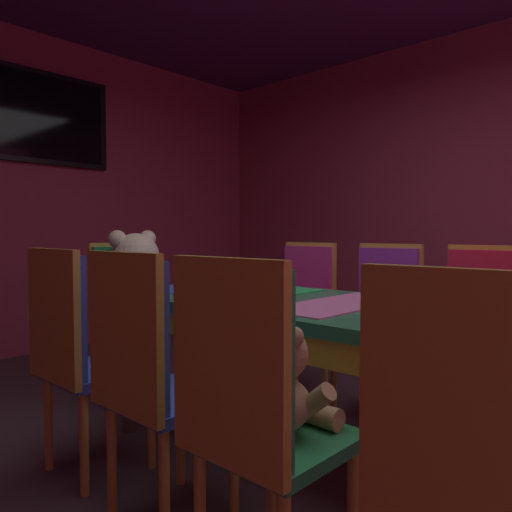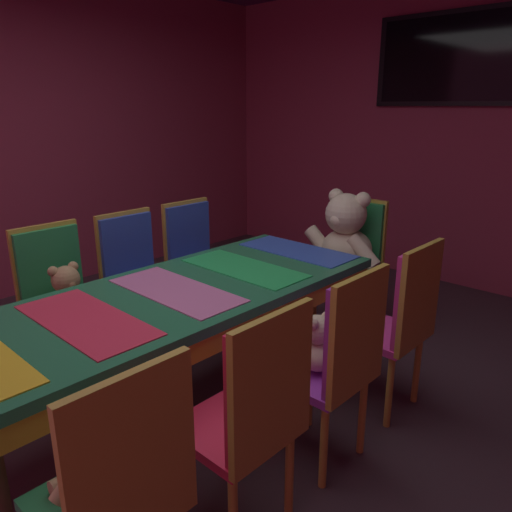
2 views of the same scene
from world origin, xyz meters
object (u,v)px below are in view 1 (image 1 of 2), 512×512
object	(u,v)px
chair_left_1	(248,398)
chair_left_3	(72,340)
wall_tv	(32,116)
teddy_left_0	(500,455)
teddy_right_2	(371,315)
chair_right_3	(303,300)
chair_left_2	(144,362)
chair_right_2	(383,309)
banquet_table	(341,324)
chair_left_0	(477,468)
chair_right_1	(481,320)
king_teddy_bear	(137,284)
teddy_left_1	(282,386)
throne_chair	(123,300)

from	to	relation	value
chair_left_1	chair_left_3	world-z (taller)	same
wall_tv	teddy_left_0	bearing A→B (deg)	-99.86
teddy_right_2	chair_right_3	bearing A→B (deg)	-103.11
chair_left_2	chair_right_2	distance (m)	1.67
banquet_table	chair_left_2	world-z (taller)	chair_left_2
teddy_right_2	wall_tv	xyz separation A→B (m)	(-0.71, 2.85, 1.47)
banquet_table	chair_left_3	xyz separation A→B (m)	(-0.82, 0.80, -0.06)
chair_left_0	teddy_left_0	bearing A→B (deg)	-0.00
chair_left_0	teddy_right_2	bearing A→B (deg)	35.67
chair_left_1	chair_right_2	distance (m)	1.77
chair_left_2	teddy_right_2	size ratio (longest dim) A/B	3.29
chair_left_1	chair_right_1	distance (m)	1.69
king_teddy_bear	wall_tv	distance (m)	2.05
teddy_left_0	teddy_right_2	size ratio (longest dim) A/B	0.95
teddy_right_2	wall_tv	distance (m)	3.29
teddy_left_1	teddy_right_2	bearing A→B (deg)	19.75
banquet_table	wall_tv	distance (m)	3.41
chair_right_1	king_teddy_bear	xyz separation A→B (m)	(-0.85, 1.86, 0.12)
chair_left_2	chair_right_3	distance (m)	1.76
chair_left_3	teddy_right_2	size ratio (longest dim) A/B	3.29
chair_left_0	teddy_right_2	distance (m)	1.89
chair_left_1	teddy_left_1	size ratio (longest dim) A/B	2.86
chair_right_2	chair_left_2	bearing A→B (deg)	-0.66
chair_left_1	chair_left_2	size ratio (longest dim) A/B	1.00
chair_right_2	throne_chair	distance (m)	1.70
chair_left_3	chair_right_3	world-z (taller)	same
wall_tv	chair_left_0	bearing A→B (deg)	-101.85
teddy_left_1	chair_right_1	xyz separation A→B (m)	(1.55, -0.05, -0.00)
banquet_table	chair_right_3	world-z (taller)	chair_right_3
banquet_table	teddy_right_2	size ratio (longest dim) A/B	7.87
chair_right_1	chair_right_3	distance (m)	1.15
teddy_left_0	chair_right_2	size ratio (longest dim) A/B	0.29
chair_right_2	teddy_right_2	distance (m)	0.14
king_teddy_bear	wall_tv	world-z (taller)	wall_tv
throne_chair	wall_tv	size ratio (longest dim) A/B	0.72
wall_tv	chair_left_2	bearing A→B (deg)	-106.15
chair_left_3	chair_right_2	world-z (taller)	same
teddy_right_2	throne_chair	size ratio (longest dim) A/B	0.30
chair_left_2	wall_tv	distance (m)	3.29
chair_right_1	chair_right_3	world-z (taller)	same
chair_left_3	wall_tv	bearing A→B (deg)	70.40
teddy_left_1	throne_chair	size ratio (longest dim) A/B	0.35
chair_left_1	teddy_left_0	bearing A→B (deg)	-75.46
teddy_left_0	teddy_left_1	bearing A→B (deg)	90.86
teddy_right_2	throne_chair	world-z (taller)	throne_chair
teddy_left_1	throne_chair	bearing A→B (deg)	70.54
wall_tv	throne_chair	bearing A→B (deg)	-90.00
chair_left_0	king_teddy_bear	bearing A→B (deg)	70.95
chair_left_0	chair_left_1	bearing A→B (deg)	91.24
throne_chair	teddy_right_2	bearing A→B (deg)	25.76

